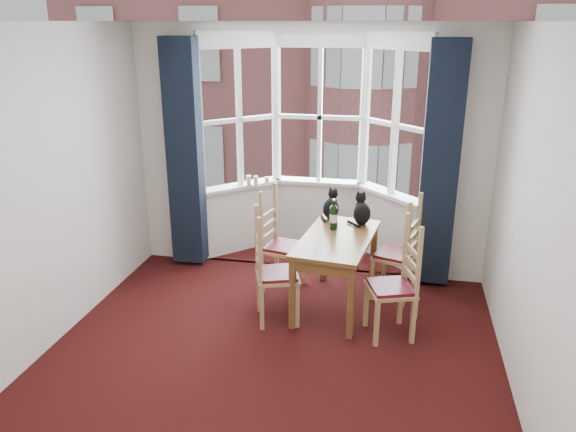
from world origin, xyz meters
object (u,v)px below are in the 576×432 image
(chair_left_near, at_px, (268,276))
(cat_right, at_px, (362,212))
(chair_left_far, at_px, (276,247))
(chair_right_far, at_px, (403,257))
(candle_short, at_px, (256,180))
(candle_extra, at_px, (267,181))
(candle_tall, at_px, (249,180))
(wine_bottle, at_px, (334,216))
(cat_left, at_px, (331,207))
(dining_table, at_px, (337,247))
(chair_right_near, at_px, (400,288))

(chair_left_near, xyz_separation_m, cat_right, (0.82, 0.87, 0.42))
(chair_left_far, bearing_deg, chair_right_far, -0.45)
(candle_short, relative_size, candle_extra, 1.08)
(chair_left_near, distance_m, candle_tall, 1.87)
(chair_left_near, xyz_separation_m, candle_tall, (-0.65, 1.69, 0.46))
(wine_bottle, bearing_deg, cat_left, 101.18)
(dining_table, distance_m, candle_extra, 1.70)
(cat_left, relative_size, candle_tall, 2.75)
(cat_right, xyz_separation_m, wine_bottle, (-0.27, -0.23, 0.01))
(dining_table, xyz_separation_m, chair_right_far, (0.67, 0.30, -0.18))
(dining_table, bearing_deg, chair_left_near, -145.50)
(cat_left, bearing_deg, chair_right_near, -52.08)
(chair_left_far, distance_m, cat_left, 0.74)
(chair_left_far, height_order, wine_bottle, wine_bottle)
(chair_right_far, bearing_deg, wine_bottle, -173.41)
(wine_bottle, distance_m, candle_tall, 1.59)
(dining_table, height_order, cat_left, cat_left)
(chair_left_far, relative_size, chair_right_far, 1.00)
(chair_right_near, distance_m, chair_right_far, 0.74)
(chair_right_near, xyz_separation_m, candle_extra, (-1.68, 1.76, 0.45))
(chair_left_near, relative_size, candle_short, 8.13)
(chair_left_near, distance_m, chair_left_far, 0.74)
(chair_left_near, height_order, candle_extra, candle_extra)
(chair_left_far, bearing_deg, chair_right_near, -29.35)
(wine_bottle, relative_size, candle_short, 2.86)
(candle_tall, bearing_deg, chair_right_far, -26.68)
(chair_left_near, bearing_deg, chair_left_far, 96.38)
(dining_table, relative_size, chair_right_far, 1.42)
(chair_right_far, height_order, cat_right, cat_right)
(chair_left_far, distance_m, candle_short, 1.19)
(chair_right_far, bearing_deg, candle_short, 151.55)
(chair_left_near, height_order, chair_right_far, same)
(candle_short, bearing_deg, cat_left, -35.46)
(candle_extra, bearing_deg, candle_short, -171.75)
(cat_left, bearing_deg, dining_table, -76.58)
(chair_left_near, distance_m, wine_bottle, 0.95)
(chair_left_near, height_order, chair_left_far, same)
(chair_right_near, distance_m, cat_left, 1.33)
(cat_left, xyz_separation_m, candle_short, (-1.04, 0.74, 0.03))
(chair_left_near, distance_m, cat_right, 1.26)
(chair_left_near, height_order, cat_right, cat_right)
(cat_right, bearing_deg, candle_extra, 144.83)
(dining_table, bearing_deg, chair_right_near, -34.26)
(chair_left_far, height_order, chair_right_far, same)
(candle_tall, bearing_deg, wine_bottle, -41.42)
(chair_right_near, relative_size, cat_right, 2.62)
(dining_table, distance_m, wine_bottle, 0.34)
(chair_right_far, relative_size, candle_extra, 8.78)
(dining_table, height_order, chair_right_near, chair_right_near)
(chair_right_near, relative_size, candle_tall, 7.46)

